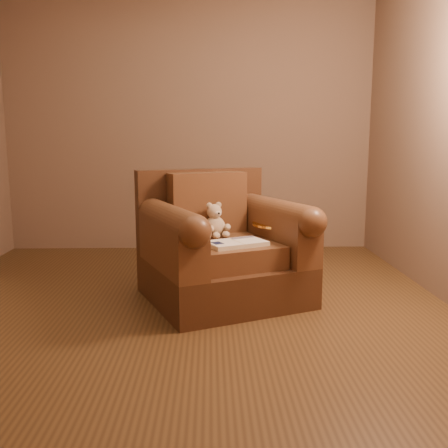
{
  "coord_description": "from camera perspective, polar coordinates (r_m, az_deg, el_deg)",
  "views": [
    {
      "loc": [
        0.23,
        -3.58,
        1.22
      ],
      "look_at": [
        0.33,
        0.07,
        0.6
      ],
      "focal_mm": 40.0,
      "sensor_mm": 36.0,
      "label": 1
    }
  ],
  "objects": [
    {
      "name": "floor",
      "position": [
        3.79,
        -5.01,
        -9.18
      ],
      "size": [
        4.0,
        4.0,
        0.0
      ],
      "primitive_type": "plane",
      "color": "brown",
      "rests_on": "ground"
    },
    {
      "name": "guidebook",
      "position": [
        3.58,
        1.4,
        -2.21
      ],
      "size": [
        0.48,
        0.41,
        0.03
      ],
      "rotation": [
        0.0,
        0.0,
        0.46
      ],
      "color": "beige",
      "rests_on": "armchair"
    },
    {
      "name": "side_table",
      "position": [
        4.03,
        6.11,
        -3.54
      ],
      "size": [
        0.4,
        0.4,
        0.57
      ],
      "color": "gold",
      "rests_on": "floor"
    },
    {
      "name": "armchair",
      "position": [
        3.84,
        -0.32,
        -2.99
      ],
      "size": [
        1.41,
        1.38,
        0.98
      ],
      "rotation": [
        0.0,
        0.0,
        0.4
      ],
      "color": "#472917",
      "rests_on": "floor"
    },
    {
      "name": "teddy_bear",
      "position": [
        3.89,
        -0.95,
        0.04
      ],
      "size": [
        0.2,
        0.23,
        0.28
      ],
      "rotation": [
        0.0,
        0.0,
        0.5
      ],
      "color": "#C8AD8C",
      "rests_on": "armchair"
    },
    {
      "name": "room",
      "position": [
        3.62,
        -5.43,
        17.47
      ],
      "size": [
        4.02,
        4.02,
        2.71
      ],
      "color": "#7E614D",
      "rests_on": "ground"
    }
  ]
}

